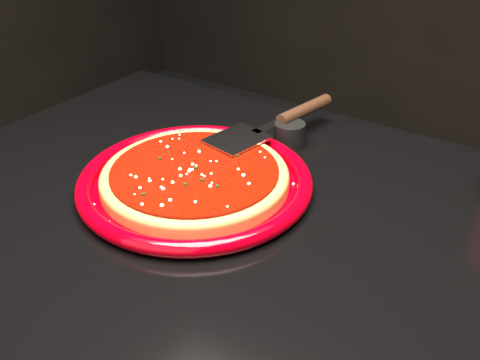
# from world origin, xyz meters

# --- Properties ---
(plate) EXTENTS (0.38, 0.38, 0.03)m
(plate) POSITION_xyz_m (-0.17, 0.06, 0.76)
(plate) COLOR #800008
(plate) RESTS_ON table
(pizza_crust) EXTENTS (0.31, 0.31, 0.01)m
(pizza_crust) POSITION_xyz_m (-0.17, 0.06, 0.77)
(pizza_crust) COLOR #905C2F
(pizza_crust) RESTS_ON plate
(pizza_crust_rim) EXTENTS (0.31, 0.31, 0.02)m
(pizza_crust_rim) POSITION_xyz_m (-0.17, 0.06, 0.77)
(pizza_crust_rim) COLOR #905C2F
(pizza_crust_rim) RESTS_ON plate
(pizza_sauce) EXTENTS (0.27, 0.27, 0.01)m
(pizza_sauce) POSITION_xyz_m (-0.17, 0.06, 0.78)
(pizza_sauce) COLOR #740C01
(pizza_sauce) RESTS_ON plate
(parmesan_dusting) EXTENTS (0.24, 0.24, 0.01)m
(parmesan_dusting) POSITION_xyz_m (-0.17, 0.06, 0.79)
(parmesan_dusting) COLOR beige
(parmesan_dusting) RESTS_ON plate
(basil_flecks) EXTENTS (0.22, 0.22, 0.00)m
(basil_flecks) POSITION_xyz_m (-0.17, 0.06, 0.78)
(basil_flecks) COLOR black
(basil_flecks) RESTS_ON plate
(pizza_server) EXTENTS (0.14, 0.33, 0.02)m
(pizza_server) POSITION_xyz_m (-0.15, 0.25, 0.79)
(pizza_server) COLOR silver
(pizza_server) RESTS_ON plate
(ramekin) EXTENTS (0.07, 0.07, 0.04)m
(ramekin) POSITION_xyz_m (-0.13, 0.27, 0.77)
(ramekin) COLOR black
(ramekin) RESTS_ON table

